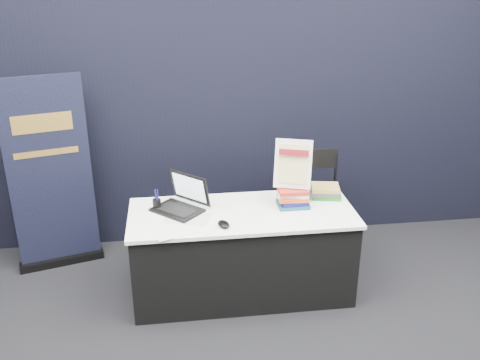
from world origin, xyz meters
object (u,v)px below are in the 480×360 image
Objects in this scene: display_table at (242,252)px; book_stack_tall at (293,197)px; info_sign at (293,165)px; pullup_banner at (52,186)px; book_stack_short at (325,192)px; laptop at (177,201)px; stacking_chair at (315,206)px.

book_stack_tall is (0.42, 0.05, 0.45)m from display_table.
info_sign reaches higher than book_stack_tall.
book_stack_tall is 0.14× the size of pullup_banner.
book_stack_short is at bearing 13.98° from display_table.
display_table is at bearing -150.89° from info_sign.
pullup_banner is at bearing -163.58° from laptop.
pullup_banner is at bearing 157.30° from display_table.
laptop reaches higher than book_stack_tall.
laptop is at bearing -177.14° from book_stack_short.
laptop is 1.27× the size of info_sign.
info_sign is 2.11m from pullup_banner.
laptop is 2.14× the size of book_stack_tall.
book_stack_short is (0.73, 0.18, 0.42)m from display_table.
info_sign is at bearing -135.22° from stacking_chair.
laptop is (-0.51, 0.12, 0.44)m from display_table.
laptop is 0.93m from book_stack_tall.
pullup_banner is (-2.32, 0.48, -0.03)m from book_stack_short.
book_stack_short is 0.15× the size of pullup_banner.
info_sign is (0.93, -0.04, 0.28)m from laptop.
stacking_chair reaches higher than book_stack_short.
display_table is 1.71× the size of stacking_chair.
book_stack_tall is at bearing -71.68° from info_sign.
pullup_banner is 2.32m from stacking_chair.
pullup_banner is (-2.01, 0.58, -0.33)m from info_sign.
display_table is at bearing -38.01° from pullup_banner.
book_stack_tall is at bearing 6.71° from display_table.
laptop is 1.24m from book_stack_short.
book_stack_short is 0.28m from stacking_chair.
laptop is 1.93× the size of book_stack_short.
pullup_banner reaches higher than book_stack_tall.
book_stack_short is 0.44m from info_sign.
info_sign is 0.23× the size of pullup_banner.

